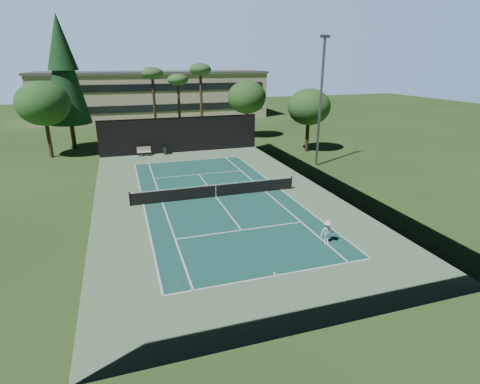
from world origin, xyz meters
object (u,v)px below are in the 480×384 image
object	(u,v)px
tennis_net	(216,190)
tennis_ball_b	(156,188)
player	(327,232)
tennis_ball_c	(212,178)
trash_bin	(166,150)
tennis_ball_a	(179,282)
tennis_ball_d	(173,187)
park_bench	(144,151)

from	to	relation	value
tennis_net	tennis_ball_b	world-z (taller)	tennis_net
player	tennis_ball_b	distance (m)	15.55
tennis_ball_c	trash_bin	size ratio (longest dim) A/B	0.07
tennis_ball_b	tennis_ball_c	xyz separation A→B (m)	(5.08, 1.38, -0.00)
tennis_net	tennis_ball_a	bearing A→B (deg)	-112.81
tennis_ball_a	tennis_net	bearing A→B (deg)	67.19
player	tennis_ball_d	distance (m)	14.64
park_bench	trash_bin	size ratio (longest dim) A/B	1.59
tennis_net	trash_bin	distance (m)	15.52
tennis_ball_b	tennis_ball_d	size ratio (longest dim) A/B	0.93
tennis_ball_a	park_bench	world-z (taller)	park_bench
tennis_ball_b	tennis_ball_c	size ratio (longest dim) A/B	1.05
player	trash_bin	xyz separation A→B (m)	(-6.04, 24.97, -0.24)
tennis_net	tennis_ball_b	distance (m)	5.52
tennis_net	tennis_ball_d	xyz separation A→B (m)	(-2.86, 3.27, -0.52)
tennis_ball_a	tennis_ball_c	distance (m)	16.87
player	tennis_ball_a	bearing A→B (deg)	-169.72
tennis_net	player	bearing A→B (deg)	-66.55
tennis_net	trash_bin	size ratio (longest dim) A/B	13.65
tennis_net	tennis_ball_d	world-z (taller)	tennis_net
tennis_ball_a	trash_bin	size ratio (longest dim) A/B	0.08
tennis_ball_a	player	bearing A→B (deg)	9.53
tennis_ball_c	trash_bin	distance (m)	10.87
player	tennis_ball_d	xyz separation A→B (m)	(-7.01, 12.84, -0.68)
tennis_ball_d	park_bench	distance (m)	12.30
tennis_ball_b	tennis_ball_a	bearing A→B (deg)	-91.69
park_bench	trash_bin	world-z (taller)	park_bench
player	tennis_ball_b	xyz separation A→B (m)	(-8.37, 13.09, -0.68)
tennis_net	player	size ratio (longest dim) A/B	9.01
tennis_ball_c	tennis_net	bearing A→B (deg)	-100.04
tennis_net	park_bench	size ratio (longest dim) A/B	8.60
tennis_ball_a	tennis_ball_d	distance (m)	14.42
tennis_ball_d	trash_bin	size ratio (longest dim) A/B	0.08
tennis_ball_a	trash_bin	world-z (taller)	trash_bin
tennis_ball_c	tennis_ball_d	distance (m)	4.07
tennis_net	tennis_ball_d	distance (m)	4.38
tennis_net	trash_bin	xyz separation A→B (m)	(-1.89, 15.41, -0.08)
tennis_ball_a	tennis_ball_d	size ratio (longest dim) A/B	0.97
tennis_ball_c	tennis_ball_d	size ratio (longest dim) A/B	0.88
tennis_net	trash_bin	bearing A→B (deg)	96.99
player	park_bench	size ratio (longest dim) A/B	0.95
player	park_bench	xyz separation A→B (m)	(-8.43, 25.04, -0.17)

